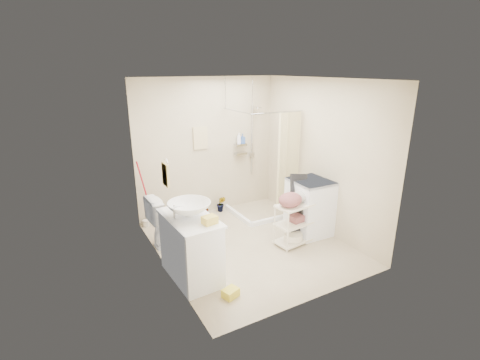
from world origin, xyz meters
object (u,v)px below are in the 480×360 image
object	(u,v)px
toilet	(174,219)
laundry_rack	(294,220)
vanity	(191,247)
washing_machine	(311,206)

from	to	relation	value
toilet	laundry_rack	xyz separation A→B (m)	(1.67, -0.96, -0.01)
vanity	toilet	bearing A→B (deg)	80.41
washing_machine	laundry_rack	size ratio (longest dim) A/B	1.17
vanity	toilet	distance (m)	1.05
toilet	washing_machine	xyz separation A→B (m)	(2.18, -0.77, 0.06)
vanity	washing_machine	size ratio (longest dim) A/B	1.06
vanity	washing_machine	xyz separation A→B (m)	(2.30, 0.28, 0.03)
vanity	washing_machine	world-z (taller)	washing_machine
washing_machine	laundry_rack	world-z (taller)	washing_machine
vanity	laundry_rack	world-z (taller)	vanity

